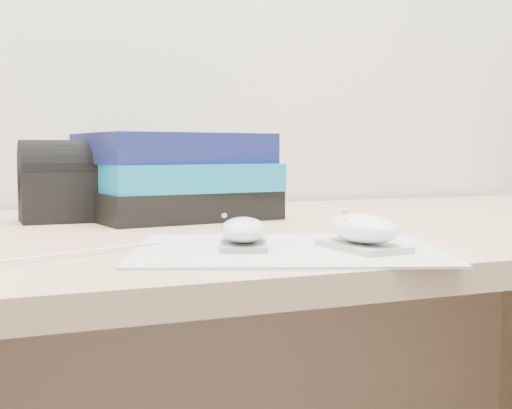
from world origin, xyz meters
name	(u,v)px	position (x,y,z in m)	size (l,w,h in m)	color
desk	(254,370)	(0.00, 1.64, 0.50)	(1.60, 0.80, 0.73)	tan
mousepad	(286,249)	(-0.09, 1.33, 0.73)	(0.32, 0.25, 0.00)	#9898A0
mouse_rear	(243,232)	(-0.13, 1.35, 0.75)	(0.08, 0.10, 0.04)	gray
mouse_front	(363,232)	(-0.02, 1.29, 0.75)	(0.06, 0.11, 0.04)	#B1B0B3
usb_cable	(76,253)	(-0.31, 1.37, 0.73)	(0.00, 0.00, 0.22)	white
book_stack	(176,177)	(-0.10, 1.72, 0.80)	(0.30, 0.26, 0.14)	black
pouch	(65,182)	(-0.27, 1.74, 0.79)	(0.13, 0.09, 0.12)	black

